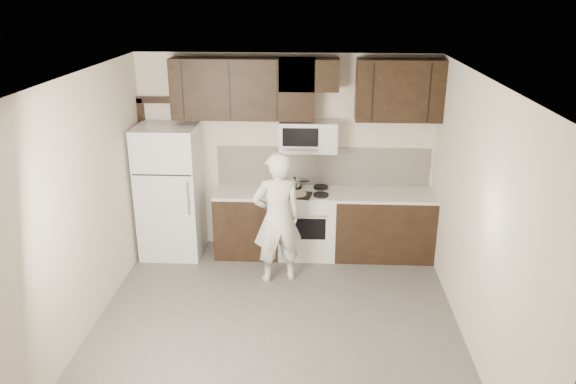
# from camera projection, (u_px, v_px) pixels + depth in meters

# --- Properties ---
(floor) EXTENTS (4.50, 4.50, 0.00)m
(floor) POSITION_uv_depth(u_px,v_px,m) (275.00, 332.00, 6.03)
(floor) COLOR #585552
(floor) RESTS_ON ground
(back_wall) EXTENTS (4.00, 0.00, 4.00)m
(back_wall) POSITION_uv_depth(u_px,v_px,m) (286.00, 153.00, 7.68)
(back_wall) COLOR beige
(back_wall) RESTS_ON ground
(ceiling) EXTENTS (4.50, 4.50, 0.00)m
(ceiling) POSITION_uv_depth(u_px,v_px,m) (273.00, 80.00, 5.10)
(ceiling) COLOR white
(ceiling) RESTS_ON back_wall
(counter_run) EXTENTS (2.95, 0.64, 0.91)m
(counter_run) POSITION_uv_depth(u_px,v_px,m) (329.00, 223.00, 7.66)
(counter_run) COLOR black
(counter_run) RESTS_ON floor
(stove) EXTENTS (0.76, 0.66, 0.94)m
(stove) POSITION_uv_depth(u_px,v_px,m) (307.00, 223.00, 7.68)
(stove) COLOR silver
(stove) RESTS_ON floor
(backsplash) EXTENTS (2.90, 0.02, 0.54)m
(backsplash) POSITION_uv_depth(u_px,v_px,m) (323.00, 166.00, 7.70)
(backsplash) COLOR silver
(backsplash) RESTS_ON counter_run
(upper_cabinets) EXTENTS (3.48, 0.35, 0.78)m
(upper_cabinets) POSITION_uv_depth(u_px,v_px,m) (302.00, 88.00, 7.18)
(upper_cabinets) COLOR black
(upper_cabinets) RESTS_ON back_wall
(microwave) EXTENTS (0.76, 0.42, 0.40)m
(microwave) POSITION_uv_depth(u_px,v_px,m) (308.00, 136.00, 7.38)
(microwave) COLOR silver
(microwave) RESTS_ON upper_cabinets
(refrigerator) EXTENTS (0.80, 0.76, 1.80)m
(refrigerator) POSITION_uv_depth(u_px,v_px,m) (171.00, 191.00, 7.57)
(refrigerator) COLOR silver
(refrigerator) RESTS_ON floor
(door_trim) EXTENTS (0.50, 0.08, 2.12)m
(door_trim) POSITION_uv_depth(u_px,v_px,m) (148.00, 159.00, 7.77)
(door_trim) COLOR black
(door_trim) RESTS_ON floor
(saucepan) EXTENTS (0.28, 0.16, 0.16)m
(saucepan) POSITION_uv_depth(u_px,v_px,m) (295.00, 183.00, 7.65)
(saucepan) COLOR silver
(saucepan) RESTS_ON stove
(baking_tray) EXTENTS (0.42, 0.34, 0.02)m
(baking_tray) POSITION_uv_depth(u_px,v_px,m) (297.00, 195.00, 7.38)
(baking_tray) COLOR black
(baking_tray) RESTS_ON counter_run
(pizza) EXTENTS (0.29, 0.29, 0.02)m
(pizza) POSITION_uv_depth(u_px,v_px,m) (297.00, 194.00, 7.37)
(pizza) COLOR beige
(pizza) RESTS_ON baking_tray
(person) EXTENTS (0.71, 0.57, 1.68)m
(person) POSITION_uv_depth(u_px,v_px,m) (277.00, 218.00, 6.85)
(person) COLOR white
(person) RESTS_ON floor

